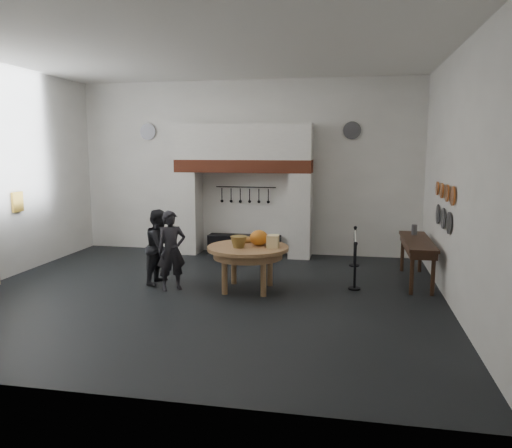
% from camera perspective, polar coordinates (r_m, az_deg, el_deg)
% --- Properties ---
extents(floor, '(9.00, 8.00, 0.02)m').
position_cam_1_polar(floor, '(9.69, -6.07, -7.97)').
color(floor, black).
rests_on(floor, ground).
extents(ceiling, '(9.00, 8.00, 0.02)m').
position_cam_1_polar(ceiling, '(9.44, -6.53, 19.18)').
color(ceiling, silver).
rests_on(ceiling, wall_back).
extents(wall_back, '(9.00, 0.02, 4.50)m').
position_cam_1_polar(wall_back, '(13.17, -1.11, 6.44)').
color(wall_back, white).
rests_on(wall_back, floor).
extents(wall_front, '(9.00, 0.02, 4.50)m').
position_cam_1_polar(wall_front, '(5.62, -18.46, 2.89)').
color(wall_front, white).
rests_on(wall_front, floor).
extents(wall_right, '(0.02, 8.00, 4.50)m').
position_cam_1_polar(wall_right, '(9.05, 22.15, 4.75)').
color(wall_right, white).
rests_on(wall_right, floor).
extents(chimney_pier_left, '(0.55, 0.70, 2.15)m').
position_cam_1_polar(chimney_pier_left, '(13.32, -7.62, 1.31)').
color(chimney_pier_left, silver).
rests_on(chimney_pier_left, floor).
extents(chimney_pier_right, '(0.55, 0.70, 2.15)m').
position_cam_1_polar(chimney_pier_right, '(12.70, 5.10, 0.99)').
color(chimney_pier_right, silver).
rests_on(chimney_pier_right, floor).
extents(hearth_brick_band, '(3.50, 0.72, 0.32)m').
position_cam_1_polar(hearth_brick_band, '(12.83, -1.44, 6.64)').
color(hearth_brick_band, '#9E442B').
rests_on(hearth_brick_band, chimney_pier_left).
extents(chimney_hood, '(3.50, 0.70, 0.90)m').
position_cam_1_polar(chimney_hood, '(12.82, -1.45, 9.37)').
color(chimney_hood, silver).
rests_on(chimney_hood, hearth_brick_band).
extents(iron_range, '(1.90, 0.45, 0.50)m').
position_cam_1_polar(iron_range, '(13.13, -1.34, -2.37)').
color(iron_range, black).
rests_on(iron_range, floor).
extents(utensil_rail, '(1.60, 0.02, 0.02)m').
position_cam_1_polar(utensil_rail, '(13.12, -1.17, 4.24)').
color(utensil_rail, black).
rests_on(utensil_rail, wall_back).
extents(wall_plaque, '(0.05, 0.34, 0.44)m').
position_cam_1_polar(wall_plaque, '(12.12, -25.60, 2.30)').
color(wall_plaque, gold).
rests_on(wall_plaque, wall_left).
extents(work_table, '(1.62, 1.62, 0.07)m').
position_cam_1_polar(work_table, '(9.73, -0.93, -2.76)').
color(work_table, tan).
rests_on(work_table, floor).
extents(pumpkin, '(0.36, 0.36, 0.31)m').
position_cam_1_polar(pumpkin, '(9.75, 0.34, -1.60)').
color(pumpkin, orange).
rests_on(pumpkin, work_table).
extents(cheese_block_big, '(0.22, 0.22, 0.24)m').
position_cam_1_polar(cheese_block_big, '(9.56, 1.94, -2.02)').
color(cheese_block_big, '#FADB96').
rests_on(cheese_block_big, work_table).
extents(cheese_block_small, '(0.18, 0.18, 0.20)m').
position_cam_1_polar(cheese_block_small, '(9.86, 2.10, -1.81)').
color(cheese_block_small, '#CFD07C').
rests_on(cheese_block_small, work_table).
extents(wicker_basket, '(0.33, 0.33, 0.22)m').
position_cam_1_polar(wicker_basket, '(9.59, -2.00, -2.05)').
color(wicker_basket, olive).
rests_on(wicker_basket, work_table).
extents(bread_loaf, '(0.31, 0.18, 0.13)m').
position_cam_1_polar(bread_loaf, '(10.06, -1.08, -1.79)').
color(bread_loaf, '#9F7038').
rests_on(bread_loaf, work_table).
extents(visitor_near, '(0.68, 0.63, 1.57)m').
position_cam_1_polar(visitor_near, '(9.91, -9.64, -3.01)').
color(visitor_near, '#222127').
rests_on(visitor_near, floor).
extents(visitor_far, '(0.67, 0.81, 1.54)m').
position_cam_1_polar(visitor_far, '(10.42, -10.93, -2.55)').
color(visitor_far, black).
rests_on(visitor_far, floor).
extents(side_table, '(0.55, 2.20, 0.06)m').
position_cam_1_polar(side_table, '(10.80, 17.97, -1.88)').
color(side_table, '#3C2316').
rests_on(side_table, floor).
extents(pewter_jug, '(0.12, 0.12, 0.22)m').
position_cam_1_polar(pewter_jug, '(11.36, 17.64, -0.63)').
color(pewter_jug, '#4F4F54').
rests_on(pewter_jug, side_table).
extents(copper_pan_a, '(0.03, 0.34, 0.34)m').
position_cam_1_polar(copper_pan_a, '(9.26, 21.57, 2.99)').
color(copper_pan_a, '#C6662D').
rests_on(copper_pan_a, wall_right).
extents(copper_pan_b, '(0.03, 0.32, 0.32)m').
position_cam_1_polar(copper_pan_b, '(9.80, 20.99, 3.31)').
color(copper_pan_b, '#C6662D').
rests_on(copper_pan_b, wall_right).
extents(copper_pan_c, '(0.03, 0.30, 0.30)m').
position_cam_1_polar(copper_pan_c, '(10.34, 20.48, 3.59)').
color(copper_pan_c, '#C6662D').
rests_on(copper_pan_c, wall_right).
extents(copper_pan_d, '(0.03, 0.28, 0.28)m').
position_cam_1_polar(copper_pan_d, '(10.88, 20.01, 3.85)').
color(copper_pan_d, '#C6662D').
rests_on(copper_pan_d, wall_right).
extents(pewter_plate_left, '(0.03, 0.40, 0.40)m').
position_cam_1_polar(pewter_plate_left, '(9.52, 21.19, 0.12)').
color(pewter_plate_left, '#4C4C51').
rests_on(pewter_plate_left, wall_right).
extents(pewter_plate_mid, '(0.03, 0.40, 0.40)m').
position_cam_1_polar(pewter_plate_mid, '(10.10, 20.60, 0.62)').
color(pewter_plate_mid, '#4C4C51').
rests_on(pewter_plate_mid, wall_right).
extents(pewter_plate_right, '(0.03, 0.40, 0.40)m').
position_cam_1_polar(pewter_plate_right, '(10.69, 20.07, 1.06)').
color(pewter_plate_right, '#4C4C51').
rests_on(pewter_plate_right, wall_right).
extents(pewter_plate_back_left, '(0.44, 0.03, 0.44)m').
position_cam_1_polar(pewter_plate_back_left, '(13.95, -12.25, 10.28)').
color(pewter_plate_back_left, '#4C4C51').
rests_on(pewter_plate_back_left, wall_back).
extents(pewter_plate_back_right, '(0.44, 0.03, 0.44)m').
position_cam_1_polar(pewter_plate_back_right, '(12.84, 10.92, 10.46)').
color(pewter_plate_back_right, '#4C4C51').
rests_on(pewter_plate_back_right, wall_back).
extents(barrier_post_near, '(0.05, 0.05, 0.90)m').
position_cam_1_polar(barrier_post_near, '(10.03, 11.24, -4.86)').
color(barrier_post_near, black).
rests_on(barrier_post_near, floor).
extents(barrier_post_far, '(0.05, 0.05, 0.90)m').
position_cam_1_polar(barrier_post_far, '(11.98, 11.22, -2.64)').
color(barrier_post_far, black).
rests_on(barrier_post_far, floor).
extents(barrier_rope, '(0.04, 2.00, 0.04)m').
position_cam_1_polar(barrier_rope, '(10.93, 11.29, -1.60)').
color(barrier_rope, silver).
rests_on(barrier_rope, barrier_post_near).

